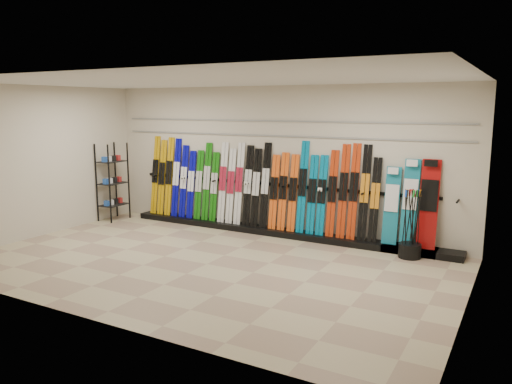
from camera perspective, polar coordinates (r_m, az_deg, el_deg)
The scene contains 13 objects.
floor at distance 8.43m, azimuth -5.66°, elevation -8.19°, with size 8.00×8.00×0.00m, color #A0856E.
back_wall at distance 10.23m, azimuth 2.17°, elevation 3.65°, with size 8.00×8.00×0.00m, color beige.
left_wall at distance 10.87m, azimuth -23.48°, elevation 3.20°, with size 5.00×5.00×0.00m, color beige.
right_wall at distance 6.70m, azimuth 23.56°, elevation -0.46°, with size 5.00×5.00×0.00m, color beige.
ceiling at distance 8.03m, azimuth -6.03°, elevation 12.62°, with size 8.00×8.00×0.00m, color silver.
ski_rack_base at distance 10.20m, azimuth 2.69°, elevation -4.61°, with size 8.00×0.40×0.12m, color black.
skis at distance 10.39m, azimuth -0.46°, elevation 0.67°, with size 5.36×0.28×1.80m.
snowboards at distance 9.28m, azimuth 17.37°, elevation -1.34°, with size 0.94×0.24×1.57m.
accessory_rack at distance 11.87m, azimuth -16.06°, elevation 1.12°, with size 0.40×0.60×1.77m, color black.
pole_bin at distance 9.09m, azimuth 17.15°, elevation -6.42°, with size 0.39×0.39×0.25m, color black.
ski_poles at distance 8.96m, azimuth 17.35°, elevation -3.47°, with size 0.27×0.24×1.18m.
slatwall_rail_0 at distance 10.17m, azimuth 2.13°, elevation 6.44°, with size 7.60×0.02×0.03m, color gray.
slatwall_rail_1 at distance 10.16m, azimuth 2.14°, elevation 8.13°, with size 7.60×0.02×0.03m, color gray.
Camera 1 is at (4.58, -6.58, 2.60)m, focal length 35.00 mm.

